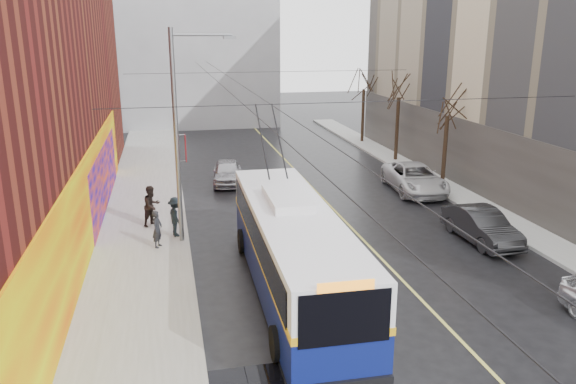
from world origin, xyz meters
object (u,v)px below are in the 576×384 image
tree_near (449,102)px  tree_far (364,79)px  pedestrian_a (157,229)px  pedestrian_c (176,217)px  streetlight_pole (180,132)px  parked_car_c (415,178)px  following_car (227,172)px  parked_car_b (481,226)px  pedestrian_b (152,206)px  tree_mid (399,86)px  trolleybus (293,249)px

tree_near → tree_far: tree_far is taller
pedestrian_a → pedestrian_c: (0.79, 1.20, 0.09)m
tree_near → tree_far: size_ratio=0.97×
streetlight_pole → pedestrian_c: (-0.36, 0.62, -3.82)m
tree_far → parked_car_c: size_ratio=1.17×
following_car → parked_car_b: bearing=-44.9°
streetlight_pole → parked_car_c: streetlight_pole is taller
streetlight_pole → pedestrian_b: streetlight_pole is taller
streetlight_pole → pedestrian_b: bearing=122.0°
parked_car_c → tree_near: bearing=18.5°
streetlight_pole → tree_mid: size_ratio=1.35×
tree_near → tree_far: (0.00, 14.00, 0.17)m
tree_mid → pedestrian_b: tree_mid is taller
following_car → pedestrian_a: (-4.04, -10.14, 0.23)m
tree_mid → parked_car_b: size_ratio=1.51×
streetlight_pole → trolleybus: (3.49, -5.63, -3.22)m
tree_mid → pedestrian_c: 20.28m
streetlight_pole → tree_far: streetlight_pole is taller
streetlight_pole → tree_mid: bearing=40.7°
following_car → pedestrian_c: size_ratio=2.38×
parked_car_c → tree_mid: bearing=80.2°
tree_mid → tree_near: bearing=-90.0°
trolleybus → parked_car_c: trolleybus is taller
streetlight_pole → tree_far: bearing=52.9°
pedestrian_b → streetlight_pole: bearing=-101.7°
tree_mid → following_car: bearing=-164.3°
following_car → pedestrian_c: pedestrian_c is taller
tree_far → parked_car_c: 15.25m
pedestrian_b → pedestrian_c: bearing=-101.1°
streetlight_pole → tree_near: 16.28m
streetlight_pole → parked_car_b: bearing=-11.4°
streetlight_pole → trolleybus: bearing=-58.2°
trolleybus → parked_car_c: 14.78m
pedestrian_a → pedestrian_b: 2.85m
tree_mid → tree_far: bearing=90.0°
parked_car_c → trolleybus: bearing=-125.7°
tree_mid → parked_car_c: bearing=-105.0°
following_car → tree_far: bearing=46.9°
trolleybus → parked_car_b: (9.08, 3.10, -0.90)m
pedestrian_a → parked_car_c: bearing=-44.2°
parked_car_c → pedestrian_a: bearing=-151.7°
tree_mid → trolleybus: tree_mid is taller
tree_mid → following_car: tree_mid is taller
following_car → streetlight_pole: bearing=-100.4°
streetlight_pole → tree_mid: (15.14, 13.00, 0.41)m
tree_near → tree_mid: tree_mid is taller
tree_near → tree_mid: (0.00, 7.00, 0.28)m
tree_near → parked_car_c: (-2.00, -0.47, -4.20)m
streetlight_pole → parked_car_c: 14.82m
tree_mid → parked_car_b: bearing=-99.4°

